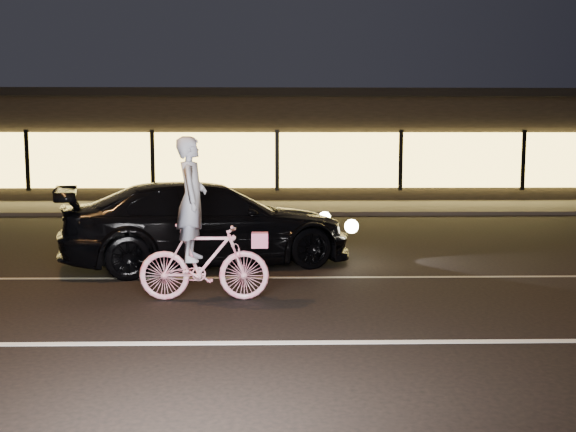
{
  "coord_description": "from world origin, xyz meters",
  "views": [
    {
      "loc": [
        -0.06,
        -8.5,
        2.25
      ],
      "look_at": [
        0.12,
        0.6,
        1.2
      ],
      "focal_mm": 40.0,
      "sensor_mm": 36.0,
      "label": 1
    }
  ],
  "objects": [
    {
      "name": "lane_stripe_near",
      "position": [
        0.0,
        -1.5,
        0.0
      ],
      "size": [
        60.0,
        0.12,
        0.01
      ],
      "primitive_type": "cube",
      "color": "silver",
      "rests_on": "ground"
    },
    {
      "name": "storefront",
      "position": [
        0.0,
        18.97,
        2.15
      ],
      "size": [
        25.4,
        8.42,
        4.2
      ],
      "color": "black",
      "rests_on": "ground"
    },
    {
      "name": "cyclist",
      "position": [
        -1.12,
        0.49,
        0.83
      ],
      "size": [
        1.85,
        0.64,
        2.33
      ],
      "rotation": [
        0.0,
        0.0,
        1.57
      ],
      "color": "#FB3C71",
      "rests_on": "ground"
    },
    {
      "name": "sedan",
      "position": [
        -1.28,
        3.17,
        0.77
      ],
      "size": [
        5.67,
        3.55,
        1.53
      ],
      "rotation": [
        0.0,
        0.0,
        1.86
      ],
      "color": "black",
      "rests_on": "ground"
    },
    {
      "name": "sidewalk",
      "position": [
        0.0,
        13.0,
        0.06
      ],
      "size": [
        30.0,
        4.0,
        0.12
      ],
      "primitive_type": "cube",
      "color": "#383533",
      "rests_on": "ground"
    },
    {
      "name": "ground",
      "position": [
        0.0,
        0.0,
        0.0
      ],
      "size": [
        90.0,
        90.0,
        0.0
      ],
      "primitive_type": "plane",
      "color": "black",
      "rests_on": "ground"
    },
    {
      "name": "lane_stripe_far",
      "position": [
        0.0,
        2.0,
        0.0
      ],
      "size": [
        60.0,
        0.1,
        0.01
      ],
      "primitive_type": "cube",
      "color": "gray",
      "rests_on": "ground"
    }
  ]
}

